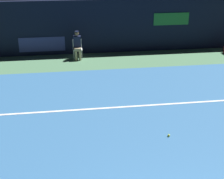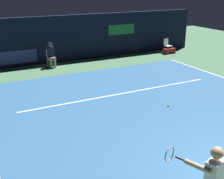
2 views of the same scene
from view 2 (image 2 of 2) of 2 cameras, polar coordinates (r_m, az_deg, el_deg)
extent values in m
plane|color=#4C7A56|center=(11.02, 6.99, -4.01)|extent=(33.57, 33.57, 0.00)
cube|color=#336699|center=(11.01, 6.99, -3.98)|extent=(10.87, 11.41, 0.01)
cube|color=white|center=(12.58, 1.91, -0.76)|extent=(8.48, 0.10, 0.01)
cube|color=black|center=(17.94, -8.22, 9.41)|extent=(17.10, 0.30, 2.60)
cube|color=navy|center=(17.20, -17.39, 5.75)|extent=(2.20, 0.04, 0.70)
cube|color=#1E6B2D|center=(19.13, 1.77, 11.13)|extent=(1.80, 0.04, 0.60)
cube|color=white|center=(5.79, 18.51, -14.71)|extent=(0.41, 0.33, 0.56)
sphere|color=#DBAD89|center=(5.57, 18.98, -11.11)|extent=(0.22, 0.22, 0.22)
cylinder|color=#DBAD89|center=(5.63, 15.70, -13.63)|extent=(0.25, 0.50, 0.09)
cylinder|color=#DBAD89|center=(6.01, 19.19, -14.33)|extent=(0.09, 0.09, 0.56)
cylinder|color=black|center=(5.74, 13.02, -12.65)|extent=(0.13, 0.29, 0.03)
torus|color=#B2B2B7|center=(5.86, 10.63, -11.75)|extent=(0.29, 0.12, 0.30)
cube|color=white|center=(16.81, -11.23, 5.65)|extent=(0.44, 0.40, 0.04)
cube|color=white|center=(16.94, -11.48, 6.54)|extent=(0.42, 0.03, 0.42)
cylinder|color=#B2B2B7|center=(16.65, -11.62, 4.68)|extent=(0.03, 0.03, 0.46)
cylinder|color=#B2B2B7|center=(16.76, -10.39, 4.85)|extent=(0.03, 0.03, 0.46)
cylinder|color=#B2B2B7|center=(16.97, -11.95, 4.93)|extent=(0.03, 0.03, 0.46)
cylinder|color=#B2B2B7|center=(17.07, -10.74, 5.09)|extent=(0.03, 0.03, 0.46)
cube|color=tan|center=(16.72, -11.15, 5.72)|extent=(0.32, 0.40, 0.14)
cylinder|color=tan|center=(16.60, -11.21, 4.65)|extent=(0.11, 0.11, 0.46)
cylinder|color=tan|center=(16.65, -10.61, 4.73)|extent=(0.11, 0.11, 0.46)
cube|color=#141933|center=(16.76, -11.35, 6.90)|extent=(0.34, 0.22, 0.52)
sphere|color=#8C6647|center=(16.69, -11.43, 8.17)|extent=(0.20, 0.20, 0.20)
cylinder|color=#141933|center=(16.67, -11.46, 8.48)|extent=(0.19, 0.19, 0.04)
cube|color=white|center=(20.31, 10.39, 7.98)|extent=(0.51, 0.48, 0.04)
cube|color=white|center=(20.39, 10.00, 8.71)|extent=(0.42, 0.11, 0.42)
cylinder|color=#B2B2B7|center=(20.10, 10.36, 7.23)|extent=(0.03, 0.03, 0.44)
cylinder|color=#B2B2B7|center=(20.38, 11.06, 7.35)|extent=(0.03, 0.03, 0.44)
cylinder|color=#B2B2B7|center=(20.32, 9.64, 7.40)|extent=(0.03, 0.03, 0.44)
cylinder|color=#B2B2B7|center=(20.60, 10.34, 7.52)|extent=(0.03, 0.03, 0.44)
sphere|color=#CCE033|center=(11.46, 10.43, -2.99)|extent=(0.07, 0.07, 0.07)
cube|color=maroon|center=(20.14, 10.60, 7.06)|extent=(0.86, 0.37, 0.32)
camera|label=1|loc=(4.08, 54.10, 17.66)|focal=52.34mm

